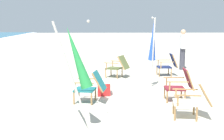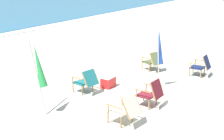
{
  "view_description": "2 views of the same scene",
  "coord_description": "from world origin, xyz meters",
  "px_view_note": "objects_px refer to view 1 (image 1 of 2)",
  "views": [
    {
      "loc": [
        -8.53,
        1.21,
        2.02
      ],
      "look_at": [
        -0.11,
        0.98,
        0.65
      ],
      "focal_mm": 50.0,
      "sensor_mm": 36.0,
      "label": 1
    },
    {
      "loc": [
        -8.66,
        -4.11,
        3.66
      ],
      "look_at": [
        -0.45,
        0.92,
        0.7
      ],
      "focal_mm": 50.0,
      "sensor_mm": 36.0,
      "label": 2
    }
  ],
  "objects_px": {
    "beach_chair_mid_center": "(193,98)",
    "beach_chair_front_right": "(181,84)",
    "beach_chair_back_left": "(118,66)",
    "beach_chair_front_left": "(168,64)",
    "person_near_chairs": "(183,49)",
    "beach_chair_back_right": "(91,86)",
    "cooler_box": "(104,87)",
    "umbrella_furled_green": "(77,59)",
    "umbrella_furled_blue": "(153,42)"
  },
  "relations": [
    {
      "from": "beach_chair_back_left",
      "to": "beach_chair_mid_center",
      "type": "bearing_deg",
      "value": -163.92
    },
    {
      "from": "beach_chair_mid_center",
      "to": "beach_chair_front_left",
      "type": "xyz_separation_m",
      "value": [
        4.92,
        -0.5,
        0.01
      ]
    },
    {
      "from": "umbrella_furled_green",
      "to": "person_near_chairs",
      "type": "height_order",
      "value": "umbrella_furled_green"
    },
    {
      "from": "umbrella_furled_green",
      "to": "beach_chair_back_right",
      "type": "bearing_deg",
      "value": -5.85
    },
    {
      "from": "umbrella_furled_green",
      "to": "beach_chair_front_right",
      "type": "bearing_deg",
      "value": -51.19
    },
    {
      "from": "beach_chair_mid_center",
      "to": "beach_chair_front_right",
      "type": "bearing_deg",
      "value": -3.23
    },
    {
      "from": "beach_chair_front_right",
      "to": "person_near_chairs",
      "type": "xyz_separation_m",
      "value": [
        4.96,
        -1.28,
        0.41
      ]
    },
    {
      "from": "beach_chair_mid_center",
      "to": "umbrella_furled_blue",
      "type": "height_order",
      "value": "umbrella_furled_blue"
    },
    {
      "from": "beach_chair_front_left",
      "to": "person_near_chairs",
      "type": "distance_m",
      "value": 1.7
    },
    {
      "from": "beach_chair_back_left",
      "to": "person_near_chairs",
      "type": "relative_size",
      "value": 0.57
    },
    {
      "from": "beach_chair_front_left",
      "to": "person_near_chairs",
      "type": "relative_size",
      "value": 0.5
    },
    {
      "from": "beach_chair_front_right",
      "to": "umbrella_furled_blue",
      "type": "relative_size",
      "value": 0.39
    },
    {
      "from": "umbrella_furled_blue",
      "to": "cooler_box",
      "type": "relative_size",
      "value": 4.29
    },
    {
      "from": "beach_chair_mid_center",
      "to": "person_near_chairs",
      "type": "distance_m",
      "value": 6.48
    },
    {
      "from": "beach_chair_back_right",
      "to": "umbrella_furled_green",
      "type": "distance_m",
      "value": 2.06
    },
    {
      "from": "umbrella_furled_blue",
      "to": "umbrella_furled_green",
      "type": "height_order",
      "value": "umbrella_furled_blue"
    },
    {
      "from": "beach_chair_front_right",
      "to": "beach_chair_back_left",
      "type": "distance_m",
      "value": 3.53
    },
    {
      "from": "beach_chair_front_left",
      "to": "person_near_chairs",
      "type": "bearing_deg",
      "value": -31.53
    },
    {
      "from": "beach_chair_front_right",
      "to": "beach_chair_back_left",
      "type": "xyz_separation_m",
      "value": [
        3.24,
        1.41,
        -0.01
      ]
    },
    {
      "from": "beach_chair_front_right",
      "to": "beach_chair_mid_center",
      "type": "bearing_deg",
      "value": 176.77
    },
    {
      "from": "beach_chair_front_left",
      "to": "cooler_box",
      "type": "xyz_separation_m",
      "value": [
        -2.81,
        2.34,
        -0.23
      ]
    },
    {
      "from": "beach_chair_front_left",
      "to": "person_near_chairs",
      "type": "height_order",
      "value": "person_near_chairs"
    },
    {
      "from": "beach_chair_front_left",
      "to": "beach_chair_back_left",
      "type": "distance_m",
      "value": 1.85
    },
    {
      "from": "beach_chair_front_left",
      "to": "umbrella_furled_green",
      "type": "distance_m",
      "value": 6.24
    },
    {
      "from": "person_near_chairs",
      "to": "umbrella_furled_green",
      "type": "bearing_deg",
      "value": 151.8
    },
    {
      "from": "umbrella_furled_blue",
      "to": "umbrella_furled_green",
      "type": "relative_size",
      "value": 1.04
    },
    {
      "from": "beach_chair_front_right",
      "to": "cooler_box",
      "type": "distance_m",
      "value": 2.07
    },
    {
      "from": "umbrella_furled_blue",
      "to": "umbrella_furled_green",
      "type": "xyz_separation_m",
      "value": [
        -3.53,
        1.94,
        -0.06
      ]
    },
    {
      "from": "beach_chair_back_right",
      "to": "cooler_box",
      "type": "distance_m",
      "value": 0.92
    },
    {
      "from": "beach_chair_mid_center",
      "to": "beach_chair_front_right",
      "type": "distance_m",
      "value": 1.37
    },
    {
      "from": "umbrella_furled_blue",
      "to": "beach_chair_front_right",
      "type": "bearing_deg",
      "value": -163.46
    },
    {
      "from": "umbrella_furled_green",
      "to": "beach_chair_mid_center",
      "type": "bearing_deg",
      "value": -76.3
    },
    {
      "from": "umbrella_furled_green",
      "to": "umbrella_furled_blue",
      "type": "bearing_deg",
      "value": -28.8
    },
    {
      "from": "beach_chair_back_right",
      "to": "umbrella_furled_blue",
      "type": "xyz_separation_m",
      "value": [
        1.69,
        -1.75,
        0.95
      ]
    },
    {
      "from": "umbrella_furled_blue",
      "to": "cooler_box",
      "type": "distance_m",
      "value": 2.05
    },
    {
      "from": "beach_chair_back_right",
      "to": "beach_chair_front_left",
      "type": "xyz_separation_m",
      "value": [
        3.65,
        -2.65,
        0.01
      ]
    },
    {
      "from": "beach_chair_front_right",
      "to": "umbrella_furled_blue",
      "type": "xyz_separation_m",
      "value": [
        1.59,
        0.47,
        0.94
      ]
    },
    {
      "from": "beach_chair_front_right",
      "to": "person_near_chairs",
      "type": "height_order",
      "value": "person_near_chairs"
    },
    {
      "from": "beach_chair_mid_center",
      "to": "beach_chair_back_left",
      "type": "bearing_deg",
      "value": 16.08
    },
    {
      "from": "beach_chair_back_right",
      "to": "cooler_box",
      "type": "height_order",
      "value": "beach_chair_back_right"
    },
    {
      "from": "beach_chair_back_right",
      "to": "cooler_box",
      "type": "relative_size",
      "value": 1.72
    },
    {
      "from": "beach_chair_mid_center",
      "to": "cooler_box",
      "type": "bearing_deg",
      "value": 41.13
    },
    {
      "from": "person_near_chairs",
      "to": "cooler_box",
      "type": "bearing_deg",
      "value": 142.81
    },
    {
      "from": "beach_chair_front_right",
      "to": "umbrella_furled_green",
      "type": "relative_size",
      "value": 0.4
    },
    {
      "from": "person_near_chairs",
      "to": "beach_chair_back_right",
      "type": "bearing_deg",
      "value": 145.24
    },
    {
      "from": "beach_chair_back_right",
      "to": "umbrella_furled_green",
      "type": "height_order",
      "value": "umbrella_furled_green"
    },
    {
      "from": "beach_chair_front_right",
      "to": "beach_chair_front_left",
      "type": "distance_m",
      "value": 3.58
    },
    {
      "from": "beach_chair_mid_center",
      "to": "beach_chair_front_left",
      "type": "height_order",
      "value": "beach_chair_front_left"
    },
    {
      "from": "beach_chair_mid_center",
      "to": "umbrella_furled_blue",
      "type": "xyz_separation_m",
      "value": [
        2.96,
        0.39,
        0.95
      ]
    },
    {
      "from": "beach_chair_mid_center",
      "to": "umbrella_furled_green",
      "type": "relative_size",
      "value": 0.42
    }
  ]
}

